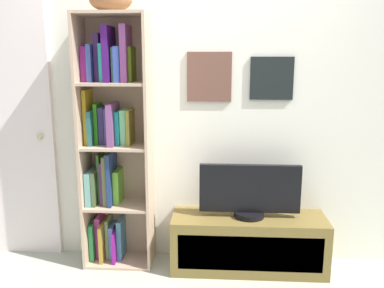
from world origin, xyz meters
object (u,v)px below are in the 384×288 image
object	(u,v)px
bookshelf	(112,143)
door	(5,131)
tv_stand	(248,242)
football	(111,0)
television	(250,192)

from	to	relation	value
bookshelf	door	xyz separation A→B (m)	(-0.86, 0.09, 0.06)
door	tv_stand	bearing A→B (deg)	-4.96
door	football	bearing A→B (deg)	-7.86
television	door	size ratio (longest dim) A/B	0.36
bookshelf	television	size ratio (longest dim) A/B	2.55
bookshelf	television	distance (m)	1.07
bookshelf	tv_stand	size ratio (longest dim) A/B	1.64
football	tv_stand	xyz separation A→B (m)	(0.97, -0.04, -1.72)
bookshelf	door	size ratio (longest dim) A/B	0.93
bookshelf	tv_stand	bearing A→B (deg)	-4.08
television	door	world-z (taller)	door
football	tv_stand	bearing A→B (deg)	-2.25
tv_stand	door	distance (m)	2.03
tv_stand	television	xyz separation A→B (m)	(0.00, 0.00, 0.39)
tv_stand	door	xyz separation A→B (m)	(-1.87, 0.16, 0.79)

